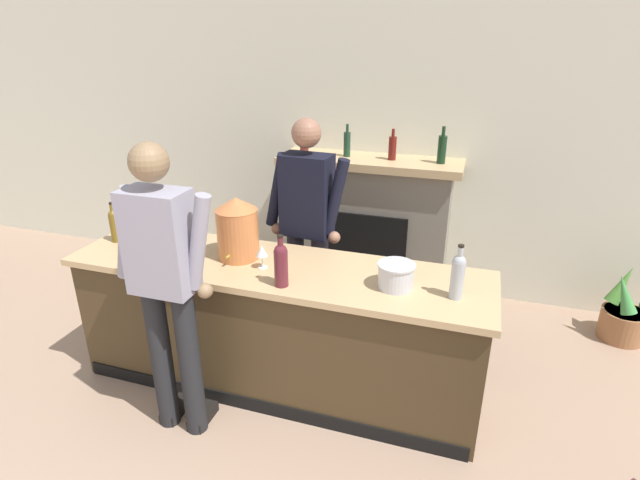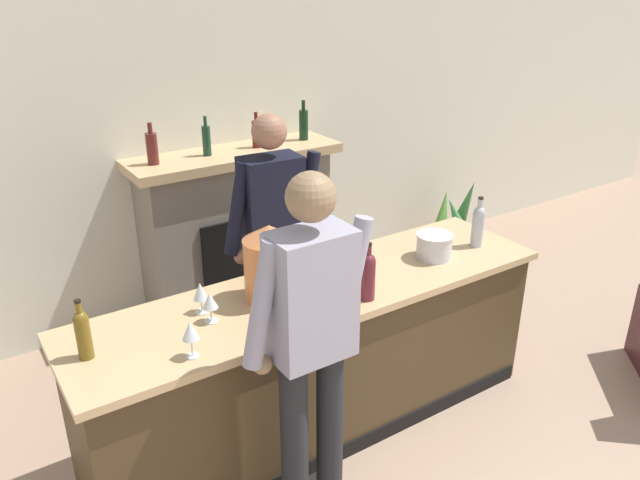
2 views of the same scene
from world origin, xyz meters
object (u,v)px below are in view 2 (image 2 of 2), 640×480
Objects in this scene: wine_bottle_rose_blush at (368,274)px; wine_glass_back_row at (210,302)px; person_customer at (311,347)px; person_bartender at (273,242)px; copper_dispenser at (270,262)px; wine_glass_by_dispenser at (190,331)px; fireplace_stone at (238,231)px; wine_glass_mid_counter at (200,292)px; wine_glass_front_right at (315,276)px; ice_bucket_steel at (434,246)px; wine_bottle_merlot_tall at (478,224)px; wine_bottle_port_short at (83,332)px; potted_plant_corner at (453,228)px.

wine_glass_back_row is at bearing 163.08° from wine_bottle_rose_blush.
person_customer is 0.67m from wine_bottle_rose_blush.
copper_dispenser is at bearing -120.70° from person_bartender.
wine_glass_by_dispenser is at bearing 179.72° from wine_bottle_rose_blush.
wine_bottle_rose_blush is (-0.12, -1.81, 0.41)m from fireplace_stone.
wine_glass_front_right is at bearing -15.93° from wine_glass_mid_counter.
copper_dispenser is at bearing 7.23° from wine_glass_back_row.
ice_bucket_steel is 0.86m from wine_glass_front_right.
wine_glass_by_dispenser is at bearing -153.51° from copper_dispenser.
wine_glass_mid_counter is at bearing 174.13° from wine_bottle_merlot_tall.
person_customer is 5.57× the size of wine_bottle_merlot_tall.
wine_glass_by_dispenser is (-0.87, -0.80, 0.07)m from person_bartender.
copper_dispenser is at bearing 154.97° from wine_glass_front_right.
person_bartender is 6.07× the size of wine_bottle_port_short.
wine_glass_front_right is 0.96× the size of wine_glass_back_row.
wine_glass_back_row is at bearing -89.06° from wine_glass_mid_counter.
potted_plant_corner is at bearing -4.61° from fireplace_stone.
wine_bottle_merlot_tall is 1.94× the size of wine_glass_mid_counter.
wine_bottle_port_short reaches higher than ice_bucket_steel.
wine_bottle_merlot_tall reaches higher than wine_glass_mid_counter.
wine_glass_back_row reaches higher than wine_glass_front_right.
wine_glass_by_dispenser reaches higher than wine_glass_mid_counter.
wine_glass_mid_counter is 1.05× the size of wine_glass_back_row.
copper_dispenser is at bearing 175.25° from wine_bottle_merlot_tall.
person_bartender is at bearing 22.79° from wine_bottle_port_short.
copper_dispenser is 1.09m from ice_bucket_steel.
ice_bucket_steel is 1.66m from wine_glass_by_dispenser.
potted_plant_corner is at bearing 26.10° from copper_dispenser.
ice_bucket_steel is at bearing 16.03° from wine_bottle_rose_blush.
wine_bottle_rose_blush is at bearing -34.10° from copper_dispenser.
potted_plant_corner is 0.42× the size of person_bartender.
wine_bottle_port_short is at bearing 169.25° from wine_bottle_rose_blush.
person_bartender reaches higher than wine_glass_front_right.
person_customer is 5.63× the size of wine_bottle_rose_blush.
potted_plant_corner is 2.15m from wine_bottle_merlot_tall.
potted_plant_corner is at bearing 40.90° from ice_bucket_steel.
wine_glass_mid_counter reaches higher than potted_plant_corner.
fireplace_stone is 1.09m from person_bartender.
person_customer is 9.98× the size of wine_glass_by_dispenser.
ice_bucket_steel is at bearing 176.97° from wine_bottle_merlot_tall.
fireplace_stone is at bearing 72.19° from person_customer.
person_bartender is 0.88m from wine_glass_back_row.
ice_bucket_steel is (0.53, -1.63, 0.34)m from fireplace_stone.
wine_bottle_merlot_tall reaches higher than wine_bottle_rose_blush.
person_customer is 1.65m from wine_bottle_merlot_tall.
wine_glass_mid_counter is (-0.92, -1.46, 0.38)m from fireplace_stone.
potted_plant_corner is 4.66× the size of wine_glass_back_row.
person_customer reaches higher than wine_glass_front_right.
wine_glass_mid_counter is at bearing 164.07° from wine_glass_front_right.
wine_glass_by_dispenser is at bearing -153.84° from potted_plant_corner.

